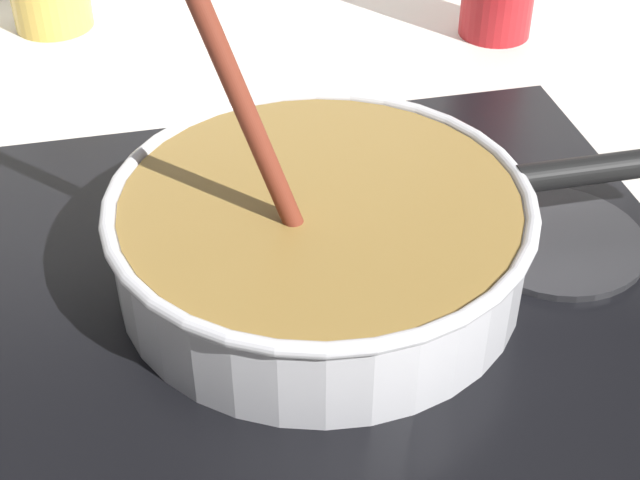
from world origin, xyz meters
TOP-DOWN VIEW (x-y plane):
  - ground at (0.00, 0.00)m, footprint 2.40×1.60m
  - hob_plate at (0.02, 0.16)m, footprint 0.56×0.48m
  - burner_ring at (0.02, 0.16)m, footprint 0.17×0.17m
  - spare_burner at (0.21, 0.16)m, footprint 0.14×0.14m
  - cooking_pan at (0.02, 0.16)m, footprint 0.46×0.31m

SIDE VIEW (x-z plane):
  - ground at x=0.00m, z-range -0.04..0.00m
  - hob_plate at x=0.02m, z-range 0.00..0.01m
  - spare_burner at x=0.21m, z-range 0.01..0.02m
  - burner_ring at x=0.02m, z-range 0.01..0.02m
  - cooking_pan at x=0.02m, z-range -0.11..0.22m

